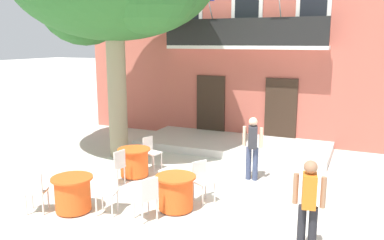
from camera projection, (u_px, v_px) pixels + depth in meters
The scene contains 14 objects.
ground_plane at pixel (214, 189), 9.65m from camera, with size 120.00×120.00×0.00m, color beige.
building_facade at pixel (261, 36), 15.46m from camera, with size 13.00×5.09×7.50m.
entrance_step_platform at pixel (233, 145), 13.22m from camera, with size 6.25×2.62×0.25m, color silver.
cafe_table_near_tree at pixel (176, 192), 8.37m from camera, with size 0.86×0.86×0.76m.
cafe_chair_near_tree_0 at pixel (202, 178), 8.82m from camera, with size 0.55×0.55×0.91m.
cafe_chair_near_tree_1 at pixel (147, 196), 7.84m from camera, with size 0.54×0.54×0.91m.
cafe_table_middle at pixel (134, 162), 10.46m from camera, with size 0.86×0.86×0.76m.
cafe_chair_middle_0 at pixel (151, 150), 11.08m from camera, with size 0.47×0.47×0.91m.
cafe_chair_middle_1 at pixel (117, 165), 9.77m from camera, with size 0.45×0.45×0.91m.
cafe_table_front at pixel (73, 194), 8.29m from camera, with size 0.86×0.86×0.76m.
cafe_chair_front_0 at pixel (108, 188), 8.22m from camera, with size 0.49×0.49×0.91m.
cafe_chair_front_1 at pixel (35, 189), 8.16m from camera, with size 0.53×0.53×0.91m.
pedestrian_mid_plaza at pixel (309, 203), 6.49m from camera, with size 0.53×0.37×1.66m.
pedestrian_by_tree at pixel (252, 145), 10.10m from camera, with size 0.53×0.39×1.65m.
Camera 1 is at (3.21, -8.56, 3.55)m, focal length 36.86 mm.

